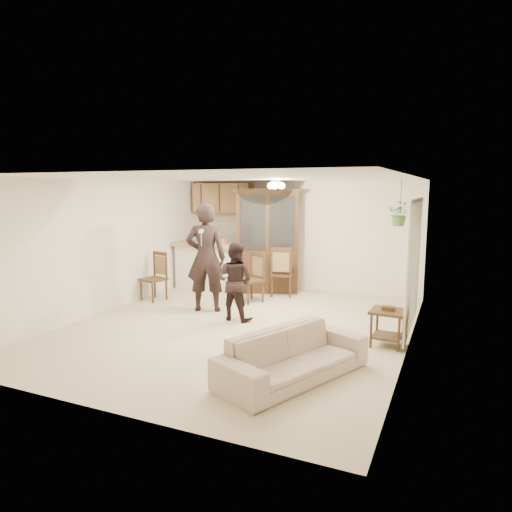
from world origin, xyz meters
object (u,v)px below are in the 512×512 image
at_px(child, 235,283).
at_px(chair_hutch_right, 282,282).
at_px(adult, 206,264).
at_px(sofa, 294,350).
at_px(chair_bar, 154,287).
at_px(china_hutch, 267,241).
at_px(side_table, 388,327).
at_px(chair_hutch_left, 250,288).

bearing_deg(child, chair_hutch_right, -88.81).
xyz_separation_m(adult, child, (0.77, -0.31, -0.22)).
height_order(sofa, chair_bar, chair_bar).
height_order(china_hutch, side_table, china_hutch).
bearing_deg(sofa, china_hutch, 50.11).
distance_m(side_table, chair_hutch_left, 3.37).
xyz_separation_m(child, side_table, (2.70, -0.32, -0.39)).
relative_size(child, chair_hutch_left, 1.31).
bearing_deg(chair_hutch_left, adult, -89.72).
bearing_deg(chair_hutch_left, chair_bar, -132.88).
bearing_deg(side_table, chair_bar, 169.54).
bearing_deg(chair_hutch_right, chair_hutch_left, 51.10).
bearing_deg(chair_hutch_right, side_table, 125.13).
distance_m(adult, child, 0.86).
height_order(adult, chair_hutch_right, adult).
bearing_deg(child, sofa, 136.48).
bearing_deg(side_table, child, 173.16).
xyz_separation_m(side_table, chair_hutch_left, (-2.98, 1.57, 0.01)).
relative_size(child, chair_bar, 1.34).
bearing_deg(chair_bar, chair_hutch_left, 33.22).
height_order(sofa, china_hutch, china_hutch).
bearing_deg(sofa, side_table, -4.17).
bearing_deg(side_table, adult, 169.59).
xyz_separation_m(child, china_hutch, (-0.33, 2.31, 0.47)).
distance_m(sofa, chair_hutch_left, 3.87).
relative_size(sofa, side_table, 3.08).
distance_m(china_hutch, chair_hutch_right, 0.99).
xyz_separation_m(china_hutch, side_table, (3.03, -2.63, -0.86)).
height_order(china_hutch, chair_hutch_left, china_hutch).
bearing_deg(chair_bar, sofa, -19.02).
bearing_deg(chair_bar, child, -0.85).
height_order(adult, side_table, adult).
relative_size(adult, child, 1.33).
bearing_deg(adult, chair_bar, -31.52).
bearing_deg(chair_bar, side_table, 3.47).
xyz_separation_m(child, chair_bar, (-2.20, 0.58, -0.39)).
distance_m(child, chair_bar, 2.31).
xyz_separation_m(sofa, chair_hutch_left, (-2.08, 3.26, -0.08)).
distance_m(sofa, adult, 3.50).
relative_size(sofa, chair_hutch_left, 1.82).
relative_size(side_table, chair_bar, 0.60).
height_order(chair_bar, chair_hutch_left, chair_hutch_left).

